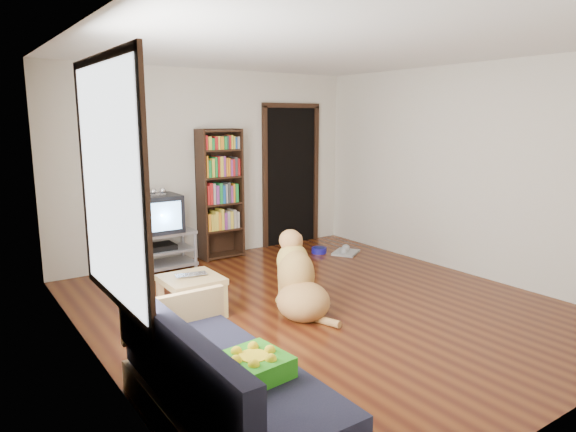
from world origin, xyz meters
TOP-DOWN VIEW (x-y plane):
  - ground at (0.00, 0.00)m, footprint 5.00×5.00m
  - ceiling at (0.00, 0.00)m, footprint 5.00×5.00m
  - wall_back at (0.00, 2.50)m, footprint 4.50×0.00m
  - wall_left at (-2.25, 0.00)m, footprint 0.00×5.00m
  - wall_right at (2.25, 0.00)m, footprint 0.00×5.00m
  - green_cushion at (-1.75, -1.55)m, footprint 0.41×0.41m
  - laptop at (-1.22, 0.50)m, footprint 0.34×0.26m
  - dog_bowl at (1.32, 1.72)m, footprint 0.22×0.22m
  - grey_rag at (1.62, 1.47)m, footprint 0.51×0.48m
  - window at (-2.23, -0.50)m, footprint 0.03×1.46m
  - doorway at (1.35, 2.48)m, footprint 1.03×0.05m
  - tv_stand at (-0.90, 2.25)m, footprint 0.90×0.45m
  - crt_tv at (-0.90, 2.27)m, footprint 0.55×0.52m
  - bookshelf at (0.05, 2.34)m, footprint 0.60×0.30m
  - sofa at (-1.87, -1.38)m, footprint 0.80×1.80m
  - coffee_table at (-1.22, 0.53)m, footprint 0.55×0.55m
  - dog at (-0.29, 0.01)m, footprint 0.66×1.03m

SIDE VIEW (x-z plane):
  - ground at x=0.00m, z-range 0.00..0.00m
  - grey_rag at x=1.62m, z-range 0.00..0.03m
  - dog_bowl at x=1.32m, z-range 0.00..0.08m
  - sofa at x=-1.87m, z-range -0.14..0.66m
  - tv_stand at x=-0.90m, z-range 0.02..0.52m
  - coffee_table at x=-1.22m, z-range 0.08..0.48m
  - dog at x=-0.29m, z-range -0.11..0.73m
  - laptop at x=-1.22m, z-range 0.40..0.42m
  - green_cushion at x=-1.75m, z-range 0.42..0.55m
  - crt_tv at x=-0.90m, z-range 0.45..1.03m
  - bookshelf at x=0.05m, z-range 0.10..1.90m
  - doorway at x=1.35m, z-range 0.03..2.21m
  - wall_back at x=0.00m, z-range -0.95..3.55m
  - wall_left at x=-2.25m, z-range -1.20..3.80m
  - wall_right at x=2.25m, z-range -1.20..3.80m
  - window at x=-2.23m, z-range 0.65..2.35m
  - ceiling at x=0.00m, z-range 2.60..2.60m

